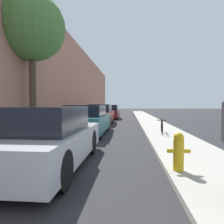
% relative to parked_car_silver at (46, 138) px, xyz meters
% --- Properties ---
extents(ground_plane, '(120.00, 120.00, 0.00)m').
position_rel_parked_car_silver_xyz_m(ground_plane, '(0.81, 10.70, -0.68)').
color(ground_plane, '#28282B').
extents(sidewalk_left, '(2.00, 52.00, 0.12)m').
position_rel_parked_car_silver_xyz_m(sidewalk_left, '(-2.09, 10.70, -0.62)').
color(sidewalk_left, '#ADA89E').
rests_on(sidewalk_left, ground).
extents(sidewalk_right, '(2.00, 52.00, 0.12)m').
position_rel_parked_car_silver_xyz_m(sidewalk_right, '(3.71, 10.70, -0.62)').
color(sidewalk_right, '#ADA89E').
rests_on(sidewalk_right, ground).
extents(building_facade_left, '(0.70, 52.00, 7.43)m').
position_rel_parked_car_silver_xyz_m(building_facade_left, '(-3.44, 10.70, 3.04)').
color(building_facade_left, tan).
rests_on(building_facade_left, ground).
extents(parked_car_silver, '(1.82, 4.12, 1.42)m').
position_rel_parked_car_silver_xyz_m(parked_car_silver, '(0.00, 0.00, 0.00)').
color(parked_car_silver, black).
rests_on(parked_car_silver, ground).
extents(parked_car_teal, '(1.84, 4.49, 1.44)m').
position_rel_parked_car_silver_xyz_m(parked_car_teal, '(-0.13, 5.12, 0.01)').
color(parked_car_teal, black).
rests_on(parked_car_teal, ground).
extents(parked_car_red, '(1.69, 4.61, 1.48)m').
position_rel_parked_car_silver_xyz_m(parked_car_red, '(-0.19, 10.37, 0.03)').
color(parked_car_red, black).
rests_on(parked_car_red, ground).
extents(parked_car_maroon, '(1.76, 4.00, 1.45)m').
position_rel_parked_car_silver_xyz_m(parked_car_maroon, '(-0.02, 15.87, 0.01)').
color(parked_car_maroon, black).
rests_on(parked_car_maroon, ground).
extents(street_tree_near, '(3.08, 3.08, 6.48)m').
position_rel_parked_car_silver_xyz_m(street_tree_near, '(-2.58, 4.49, 4.35)').
color(street_tree_near, '#4C3A2B').
rests_on(street_tree_near, sidewalk_left).
extents(fire_hydrant, '(0.46, 0.21, 0.78)m').
position_rel_parked_car_silver_xyz_m(fire_hydrant, '(2.94, -0.37, -0.15)').
color(fire_hydrant, gold).
rests_on(fire_hydrant, sidewalk_right).
extents(bicycle, '(0.44, 1.57, 0.65)m').
position_rel_parked_car_silver_xyz_m(bicycle, '(3.48, 4.99, -0.22)').
color(bicycle, black).
rests_on(bicycle, sidewalk_right).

